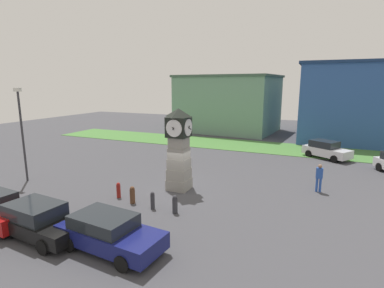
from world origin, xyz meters
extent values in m
plane|color=#424247|center=(0.00, 0.00, 0.00)|extent=(84.17, 84.17, 0.00)
cube|color=gray|center=(-0.10, 0.14, 0.34)|extent=(1.31, 1.31, 0.68)
cube|color=gray|center=(-0.10, 0.14, 1.02)|extent=(1.24, 1.24, 0.68)
cube|color=gray|center=(-0.10, 0.14, 1.70)|extent=(1.17, 1.17, 0.68)
cube|color=gray|center=(-0.10, 0.14, 2.39)|extent=(1.10, 1.10, 0.68)
cube|color=gray|center=(-0.10, 0.14, 3.07)|extent=(1.03, 1.03, 0.68)
cube|color=black|center=(-0.10, 0.14, 4.03)|extent=(1.28, 1.28, 1.25)
cylinder|color=white|center=(-0.10, 0.80, 4.03)|extent=(1.05, 0.04, 1.05)
cube|color=black|center=(-0.10, 0.83, 4.03)|extent=(0.06, 0.16, 0.22)
cube|color=black|center=(-0.10, 0.83, 4.03)|extent=(0.04, 0.38, 0.18)
cylinder|color=white|center=(-0.10, -0.52, 4.03)|extent=(1.05, 0.04, 1.05)
cube|color=black|center=(-0.10, -0.56, 4.03)|extent=(0.06, 0.22, 0.15)
cube|color=black|center=(-0.10, -0.56, 4.03)|extent=(0.04, 0.37, 0.21)
cylinder|color=white|center=(0.56, 0.14, 4.03)|extent=(0.04, 1.05, 1.05)
cube|color=black|center=(0.59, 0.14, 4.03)|extent=(0.14, 0.06, 0.23)
cube|color=black|center=(0.59, 0.14, 4.03)|extent=(0.34, 0.04, 0.27)
cylinder|color=white|center=(-0.76, 0.14, 4.03)|extent=(0.04, 1.05, 1.05)
cube|color=black|center=(-0.79, 0.14, 4.03)|extent=(0.21, 0.06, 0.18)
cube|color=black|center=(-0.79, 0.14, 4.03)|extent=(0.16, 0.04, 0.39)
pyramid|color=black|center=(-0.10, 0.14, 4.92)|extent=(1.34, 1.34, 0.52)
cylinder|color=maroon|center=(-2.73, -2.66, 0.40)|extent=(0.24, 0.24, 0.79)
sphere|color=maroon|center=(-2.73, -2.66, 0.83)|extent=(0.21, 0.21, 0.21)
cylinder|color=brown|center=(-1.48, -3.05, 0.41)|extent=(0.29, 0.29, 0.83)
sphere|color=brown|center=(-1.48, -3.05, 0.87)|extent=(0.26, 0.26, 0.26)
cylinder|color=#333338|center=(-0.04, -3.24, 0.41)|extent=(0.23, 0.23, 0.83)
sphere|color=#333338|center=(-0.04, -3.24, 0.86)|extent=(0.21, 0.21, 0.21)
cylinder|color=#333338|center=(1.32, -3.25, 0.41)|extent=(0.27, 0.27, 0.82)
sphere|color=#333338|center=(1.32, -3.25, 0.86)|extent=(0.25, 0.25, 0.25)
cylinder|color=black|center=(-4.58, -7.19, 0.32)|extent=(0.66, 0.27, 0.64)
cube|color=black|center=(-2.95, -7.84, 0.57)|extent=(4.45, 2.17, 0.60)
cube|color=#1E2328|center=(-3.28, -7.81, 1.19)|extent=(2.50, 1.87, 0.64)
cylinder|color=black|center=(-1.55, -7.08, 0.32)|extent=(0.66, 0.27, 0.64)
cylinder|color=black|center=(-1.69, -8.81, 0.32)|extent=(0.66, 0.27, 0.64)
cylinder|color=black|center=(-4.22, -6.86, 0.32)|extent=(0.66, 0.27, 0.64)
cylinder|color=black|center=(-4.36, -8.59, 0.32)|extent=(0.66, 0.27, 0.64)
cube|color=navy|center=(0.54, -7.46, 0.60)|extent=(4.65, 2.27, 0.67)
cube|color=#1E2328|center=(0.20, -7.43, 1.20)|extent=(2.62, 1.94, 0.52)
cylinder|color=black|center=(2.01, -6.70, 0.32)|extent=(0.66, 0.28, 0.64)
cylinder|color=black|center=(1.85, -8.47, 0.32)|extent=(0.66, 0.28, 0.64)
cylinder|color=black|center=(-0.77, -6.45, 0.32)|extent=(0.66, 0.28, 0.64)
cylinder|color=black|center=(-0.93, -8.22, 0.32)|extent=(0.66, 0.28, 0.64)
cube|color=silver|center=(8.59, 12.74, 0.63)|extent=(4.32, 3.62, 0.72)
cube|color=#1E2328|center=(8.34, 12.90, 1.29)|extent=(2.72, 2.53, 0.60)
cylinder|color=black|center=(10.09, 12.75, 0.32)|extent=(0.66, 0.53, 0.64)
cylinder|color=black|center=(9.20, 11.38, 0.32)|extent=(0.66, 0.53, 0.64)
cylinder|color=black|center=(7.99, 14.10, 0.32)|extent=(0.66, 0.53, 0.64)
cylinder|color=black|center=(7.10, 12.72, 0.32)|extent=(0.66, 0.53, 0.64)
cylinder|color=black|center=(12.35, 9.98, 0.32)|extent=(0.49, 0.67, 0.64)
cube|color=brown|center=(-2.94, 6.39, 0.45)|extent=(0.72, 1.65, 0.08)
cube|color=brown|center=(-3.19, 6.36, 0.70)|extent=(0.28, 1.59, 0.40)
cylinder|color=#262628|center=(-2.66, 5.79, 0.23)|extent=(0.06, 0.06, 0.45)
cylinder|color=#262628|center=(-2.83, 7.05, 0.23)|extent=(0.06, 0.06, 0.45)
cylinder|color=#262628|center=(-3.05, 5.73, 0.23)|extent=(0.06, 0.06, 0.45)
cylinder|color=#262628|center=(-3.23, 7.00, 0.23)|extent=(0.06, 0.06, 0.45)
cylinder|color=#264CA5|center=(8.21, 3.16, 0.44)|extent=(0.14, 0.14, 0.88)
cylinder|color=#264CA5|center=(8.01, 3.17, 0.44)|extent=(0.14, 0.14, 0.88)
cube|color=#264CA5|center=(8.11, 3.16, 1.21)|extent=(0.41, 0.26, 0.66)
sphere|color=#8C664C|center=(8.11, 3.16, 1.66)|extent=(0.24, 0.24, 0.24)
cylinder|color=#333338|center=(-10.61, -2.58, 3.07)|extent=(0.14, 0.14, 6.15)
cube|color=silver|center=(-10.61, -2.58, 6.27)|extent=(0.50, 0.24, 0.24)
cube|color=gray|center=(-4.53, 25.20, 3.77)|extent=(13.72, 10.90, 7.54)
cube|color=#405849|center=(-4.53, 25.20, 7.69)|extent=(14.13, 11.23, 0.30)
cube|color=#2D5193|center=(13.95, 24.09, 4.37)|extent=(17.13, 12.04, 8.74)
cube|color=#477A38|center=(1.79, 15.43, 0.02)|extent=(50.50, 6.21, 0.04)
camera|label=1|loc=(8.01, -16.31, 6.63)|focal=28.00mm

